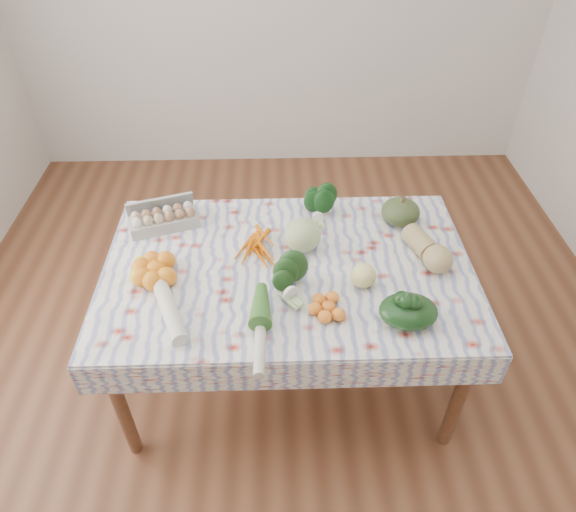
# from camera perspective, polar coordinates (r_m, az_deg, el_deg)

# --- Properties ---
(ground) EXTENTS (4.50, 4.50, 0.00)m
(ground) POSITION_cam_1_polar(r_m,az_deg,el_deg) (2.87, 0.00, -12.42)
(ground) COLOR brown
(ground) RESTS_ON ground
(dining_table) EXTENTS (1.60, 1.00, 0.75)m
(dining_table) POSITION_cam_1_polar(r_m,az_deg,el_deg) (2.36, 0.00, -2.59)
(dining_table) COLOR brown
(dining_table) RESTS_ON ground
(tablecloth) EXTENTS (1.66, 1.06, 0.01)m
(tablecloth) POSITION_cam_1_polar(r_m,az_deg,el_deg) (2.31, 0.00, -1.20)
(tablecloth) COLOR white
(tablecloth) RESTS_ON dining_table
(egg_carton) EXTENTS (0.35, 0.23, 0.09)m
(egg_carton) POSITION_cam_1_polar(r_m,az_deg,el_deg) (2.57, -13.61, 3.91)
(egg_carton) COLOR #AAAAA5
(egg_carton) RESTS_ON tablecloth
(carrot_bunch) EXTENTS (0.24, 0.22, 0.04)m
(carrot_bunch) POSITION_cam_1_polar(r_m,az_deg,el_deg) (2.36, -3.63, 0.66)
(carrot_bunch) COLOR #DB6608
(carrot_bunch) RESTS_ON tablecloth
(kale_bunch) EXTENTS (0.15, 0.14, 0.13)m
(kale_bunch) POSITION_cam_1_polar(r_m,az_deg,el_deg) (2.55, 3.32, 5.45)
(kale_bunch) COLOR #123A14
(kale_bunch) RESTS_ON tablecloth
(kabocha_squash) EXTENTS (0.19, 0.19, 0.12)m
(kabocha_squash) POSITION_cam_1_polar(r_m,az_deg,el_deg) (2.58, 12.40, 4.84)
(kabocha_squash) COLOR #3F4F28
(kabocha_squash) RESTS_ON tablecloth
(cabbage) EXTENTS (0.17, 0.17, 0.16)m
(cabbage) POSITION_cam_1_polar(r_m,az_deg,el_deg) (2.34, 1.65, 2.35)
(cabbage) COLOR #B2C986
(cabbage) RESTS_ON tablecloth
(butternut_squash) EXTENTS (0.22, 0.31, 0.13)m
(butternut_squash) POSITION_cam_1_polar(r_m,az_deg,el_deg) (2.39, 15.32, 0.92)
(butternut_squash) COLOR tan
(butternut_squash) RESTS_ON tablecloth
(orange_cluster) EXTENTS (0.32, 0.32, 0.09)m
(orange_cluster) POSITION_cam_1_polar(r_m,az_deg,el_deg) (2.29, -14.45, -1.48)
(orange_cluster) COLOR orange
(orange_cluster) RESTS_ON tablecloth
(broccoli) EXTENTS (0.23, 0.23, 0.12)m
(broccoli) POSITION_cam_1_polar(r_m,az_deg,el_deg) (2.14, -0.56, -2.95)
(broccoli) COLOR #1E4519
(broccoli) RESTS_ON tablecloth
(mandarin_cluster) EXTENTS (0.22, 0.22, 0.06)m
(mandarin_cluster) POSITION_cam_1_polar(r_m,az_deg,el_deg) (2.10, 4.54, -5.58)
(mandarin_cluster) COLOR orange
(mandarin_cluster) RESTS_ON tablecloth
(grapefruit) EXTENTS (0.13, 0.13, 0.11)m
(grapefruit) POSITION_cam_1_polar(r_m,az_deg,el_deg) (2.20, 8.38, -2.16)
(grapefruit) COLOR #F5F189
(grapefruit) RESTS_ON tablecloth
(spinach_bag) EXTENTS (0.27, 0.23, 0.10)m
(spinach_bag) POSITION_cam_1_polar(r_m,az_deg,el_deg) (2.09, 13.22, -5.99)
(spinach_bag) COLOR black
(spinach_bag) RESTS_ON tablecloth
(daikon) EXTENTS (0.23, 0.45, 0.07)m
(daikon) POSITION_cam_1_polar(r_m,az_deg,el_deg) (2.15, -13.34, -5.08)
(daikon) COLOR silver
(daikon) RESTS_ON tablecloth
(leek) EXTENTS (0.05, 0.42, 0.05)m
(leek) POSITION_cam_1_polar(r_m,az_deg,el_deg) (2.01, -3.10, -8.30)
(leek) COLOR silver
(leek) RESTS_ON tablecloth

